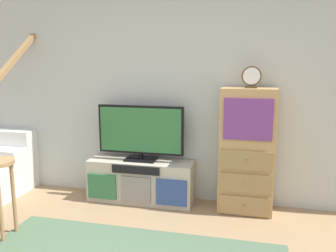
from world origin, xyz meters
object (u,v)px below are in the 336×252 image
(media_console, at_px, (141,181))
(side_cabinet, at_px, (247,151))
(desk_clock, at_px, (251,77))
(television, at_px, (141,131))

(media_console, height_order, side_cabinet, side_cabinet)
(side_cabinet, xyz_separation_m, desk_clock, (0.02, -0.01, 0.80))
(media_console, relative_size, television, 1.22)
(media_console, bearing_deg, television, 90.00)
(television, relative_size, side_cabinet, 0.75)
(media_console, distance_m, side_cabinet, 1.28)
(desk_clock, bearing_deg, media_console, 179.77)
(television, relative_size, desk_clock, 4.47)
(media_console, xyz_separation_m, desk_clock, (1.22, -0.00, 1.23))
(media_console, distance_m, desk_clock, 1.74)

